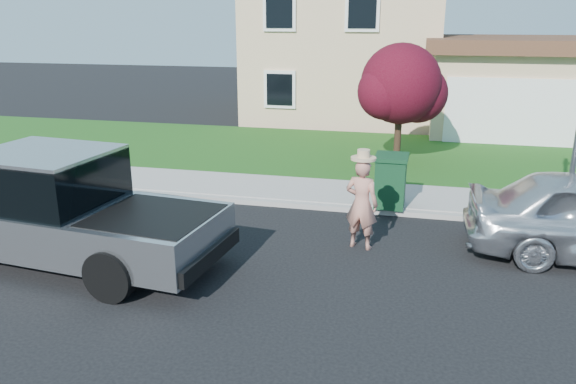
% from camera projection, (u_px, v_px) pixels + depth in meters
% --- Properties ---
extents(ground, '(80.00, 80.00, 0.00)m').
position_uv_depth(ground, '(236.00, 252.00, 10.99)').
color(ground, black).
rests_on(ground, ground).
extents(curb, '(40.00, 0.20, 0.12)m').
position_uv_depth(curb, '(313.00, 206.00, 13.45)').
color(curb, gray).
rests_on(curb, ground).
extents(sidewalk, '(40.00, 2.00, 0.15)m').
position_uv_depth(sidewalk, '(321.00, 192.00, 14.46)').
color(sidewalk, gray).
rests_on(sidewalk, ground).
extents(lawn, '(40.00, 7.00, 0.10)m').
position_uv_depth(lawn, '(345.00, 154.00, 18.65)').
color(lawn, '#214B15').
rests_on(lawn, ground).
extents(house, '(14.00, 11.30, 6.85)m').
position_uv_depth(house, '(377.00, 46.00, 24.98)').
color(house, tan).
rests_on(house, ground).
extents(pickup_truck, '(6.59, 2.83, 2.10)m').
position_uv_depth(pickup_truck, '(55.00, 211.00, 10.35)').
color(pickup_truck, black).
rests_on(pickup_truck, ground).
extents(woman, '(0.75, 0.58, 2.00)m').
position_uv_depth(woman, '(362.00, 202.00, 10.94)').
color(woman, tan).
rests_on(woman, ground).
extents(ornamental_tree, '(2.62, 2.37, 3.60)m').
position_uv_depth(ornamental_tree, '(402.00, 88.00, 16.50)').
color(ornamental_tree, black).
rests_on(ornamental_tree, lawn).
extents(trash_bin, '(0.76, 0.88, 1.22)m').
position_uv_depth(trash_bin, '(391.00, 180.00, 13.03)').
color(trash_bin, '#0E351C').
rests_on(trash_bin, sidewalk).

